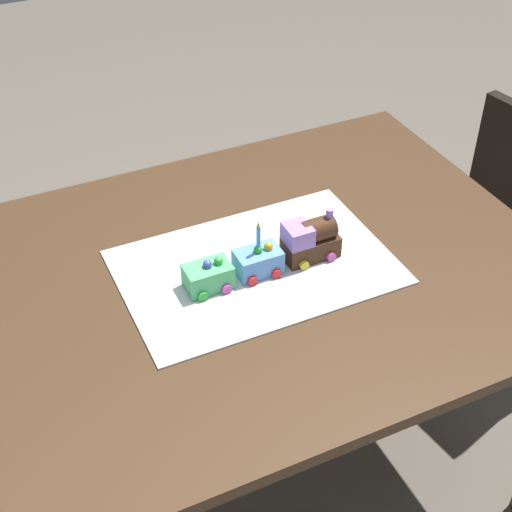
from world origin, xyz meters
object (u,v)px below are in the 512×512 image
Objects in this scene: dining_table at (243,307)px; cake_car_tanker_mint_green at (208,276)px; cake_locomotive at (310,240)px; birthday_candle at (258,234)px; cake_car_flatbed_sky_blue at (258,261)px.

dining_table is 0.17m from cake_car_tanker_mint_green.
dining_table is 0.22m from cake_locomotive.
birthday_candle reaches higher than cake_car_tanker_mint_green.
cake_car_flatbed_sky_blue is at bearing 0.00° from cake_locomotive.
cake_car_tanker_mint_green is at bearing 0.00° from birthday_candle.
birthday_candle is (-0.03, 0.02, 0.21)m from dining_table.
cake_car_tanker_mint_green is 1.56× the size of birthday_candle.
cake_car_tanker_mint_green is at bearing 12.45° from dining_table.
cake_car_flatbed_sky_blue is at bearing 180.00° from cake_car_tanker_mint_green.
cake_car_flatbed_sky_blue reaches higher than dining_table.
dining_table is 14.00× the size of cake_car_tanker_mint_green.
dining_table is at bearing -167.55° from cake_car_tanker_mint_green.
cake_car_tanker_mint_green is at bearing 0.00° from cake_locomotive.
cake_locomotive is (-0.16, 0.02, 0.16)m from dining_table.
cake_car_flatbed_sky_blue is at bearing 147.62° from dining_table.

